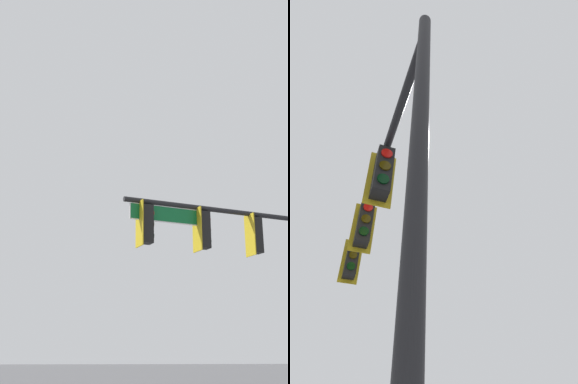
# 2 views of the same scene
# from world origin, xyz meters

# --- Properties ---
(signal_pole_near) EXTENTS (6.68, 1.28, 6.50)m
(signal_pole_near) POSITION_xyz_m (-4.38, -4.89, 4.87)
(signal_pole_near) COLOR black
(signal_pole_near) RESTS_ON ground_plane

